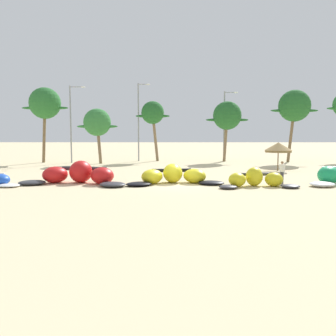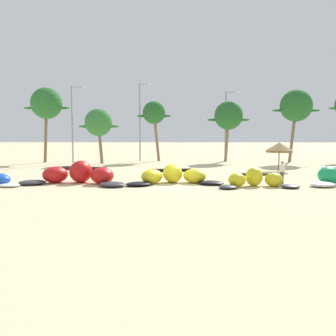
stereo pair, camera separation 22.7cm
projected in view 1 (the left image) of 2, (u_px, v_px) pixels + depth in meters
ground_plane at (175, 185)px, 25.42m from camera, size 260.00×260.00×0.00m
kite_left at (79, 175)px, 26.16m from camera, size 8.07×4.27×1.61m
kite_left_of_center at (173, 176)px, 26.22m from camera, size 7.19×3.79×1.40m
kite_center at (256, 179)px, 24.61m from camera, size 5.68×2.78×1.28m
beach_umbrella_near_van at (278, 147)px, 34.93m from camera, size 2.61×2.61×2.74m
person_near_kites at (282, 172)px, 25.95m from camera, size 0.36×0.24×1.62m
palm_leftmost at (45, 104)px, 44.79m from camera, size 5.78×3.85×9.25m
palm_left at (97, 123)px, 43.35m from camera, size 4.89×3.26×6.56m
palm_left_of_gap at (153, 113)px, 47.44m from camera, size 4.45×2.97×7.80m
palm_center_left at (227, 116)px, 46.63m from camera, size 5.46×3.64×7.71m
palm_center_right at (294, 106)px, 45.51m from camera, size 5.95×3.97×9.04m
lamppost_west at (72, 120)px, 44.48m from camera, size 2.00×0.24×9.38m
lamppost_west_center at (139, 118)px, 47.45m from camera, size 1.64×0.24×10.09m
lamppost_east_center at (225, 122)px, 47.33m from camera, size 1.81×0.24×9.04m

